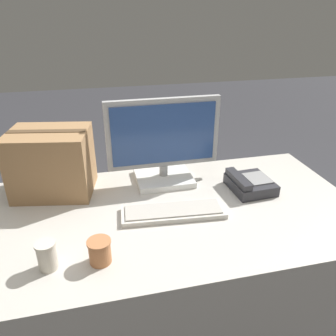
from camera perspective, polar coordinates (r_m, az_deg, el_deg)
ground_plane at (r=2.01m, az=-0.60°, el=-25.78°), size 12.00×12.00×0.00m
office_desk at (r=1.72m, az=-0.66°, el=-18.05°), size 1.80×0.90×0.76m
monitor at (r=1.65m, az=-0.80°, el=3.95°), size 0.57×0.25×0.44m
keyboard at (r=1.46m, az=0.92°, el=-7.63°), size 0.47×0.18×0.03m
desk_phone at (r=1.68m, az=14.00°, el=-2.66°), size 0.21×0.23×0.08m
paper_cup_left at (r=1.24m, az=-20.31°, el=-14.07°), size 0.07×0.07×0.11m
paper_cup_right at (r=1.22m, az=-11.79°, el=-14.02°), size 0.09×0.09×0.09m
cardboard_box at (r=1.66m, az=-19.55°, el=0.94°), size 0.41×0.34×0.32m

